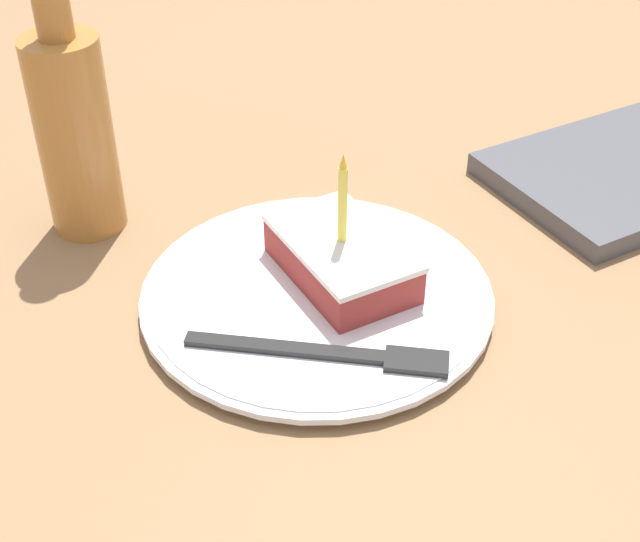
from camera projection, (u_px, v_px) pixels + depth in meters
name	position (u px, v px, depth m)	size (l,w,h in m)	color
ground_plane	(324.00, 330.00, 0.70)	(2.40, 2.40, 0.04)	olive
plate	(320.00, 295.00, 0.70)	(0.27, 0.27, 0.01)	silver
cake_slice	(342.00, 257.00, 0.70)	(0.08, 0.13, 0.11)	#99332D
fork	(334.00, 353.00, 0.63)	(0.16, 0.13, 0.00)	#262626
bottle	(74.00, 128.00, 0.73)	(0.06, 0.06, 0.23)	#B27233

